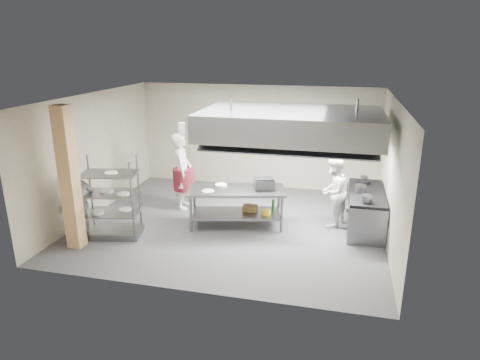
% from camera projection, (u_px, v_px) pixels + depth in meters
% --- Properties ---
extents(floor, '(7.00, 7.00, 0.00)m').
position_uv_depth(floor, '(231.00, 224.00, 10.24)').
color(floor, '#313133').
rests_on(floor, ground).
extents(ceiling, '(7.00, 7.00, 0.00)m').
position_uv_depth(ceiling, '(231.00, 97.00, 9.32)').
color(ceiling, silver).
rests_on(ceiling, wall_back).
extents(wall_back, '(7.00, 0.00, 7.00)m').
position_uv_depth(wall_back, '(257.00, 137.00, 12.56)').
color(wall_back, gray).
rests_on(wall_back, ground).
extents(wall_left, '(0.00, 6.00, 6.00)m').
position_uv_depth(wall_left, '(94.00, 155.00, 10.56)').
color(wall_left, gray).
rests_on(wall_left, ground).
extents(wall_right, '(0.00, 6.00, 6.00)m').
position_uv_depth(wall_right, '(392.00, 174.00, 9.00)').
color(wall_right, gray).
rests_on(wall_right, ground).
extents(column, '(0.30, 0.30, 3.00)m').
position_uv_depth(column, '(69.00, 179.00, 8.67)').
color(column, tan).
rests_on(column, floor).
extents(exhaust_hood, '(4.00, 2.50, 0.60)m').
position_uv_depth(exhaust_hood, '(291.00, 124.00, 9.59)').
color(exhaust_hood, gray).
rests_on(exhaust_hood, ceiling).
extents(hood_strip_a, '(1.60, 0.12, 0.04)m').
position_uv_depth(hood_strip_a, '(252.00, 136.00, 9.89)').
color(hood_strip_a, white).
rests_on(hood_strip_a, exhaust_hood).
extents(hood_strip_b, '(1.60, 0.12, 0.04)m').
position_uv_depth(hood_strip_b, '(331.00, 140.00, 9.48)').
color(hood_strip_b, white).
rests_on(hood_strip_b, exhaust_hood).
extents(wall_shelf, '(1.50, 0.28, 0.04)m').
position_uv_depth(wall_shelf, '(319.00, 141.00, 12.01)').
color(wall_shelf, gray).
rests_on(wall_shelf, wall_back).
extents(island, '(2.37, 1.41, 0.91)m').
position_uv_depth(island, '(236.00, 207.00, 10.03)').
color(island, gray).
rests_on(island, floor).
extents(island_worktop, '(2.37, 1.41, 0.06)m').
position_uv_depth(island_worktop, '(236.00, 190.00, 9.90)').
color(island_worktop, gray).
rests_on(island_worktop, island).
extents(island_undershelf, '(2.17, 1.28, 0.04)m').
position_uv_depth(island_undershelf, '(236.00, 213.00, 10.07)').
color(island_undershelf, slate).
rests_on(island_undershelf, island).
extents(pass_rack, '(1.32, 0.93, 1.79)m').
position_uv_depth(pass_rack, '(111.00, 198.00, 9.37)').
color(pass_rack, slate).
rests_on(pass_rack, floor).
extents(cooking_range, '(0.80, 2.00, 0.84)m').
position_uv_depth(cooking_range, '(365.00, 211.00, 9.89)').
color(cooking_range, gray).
rests_on(cooking_range, floor).
extents(range_top, '(0.78, 1.96, 0.06)m').
position_uv_depth(range_top, '(367.00, 193.00, 9.75)').
color(range_top, black).
rests_on(range_top, cooking_range).
extents(chef_head, '(0.65, 0.82, 1.98)m').
position_uv_depth(chef_head, '(182.00, 171.00, 10.99)').
color(chef_head, white).
rests_on(chef_head, floor).
extents(chef_line, '(0.88, 0.98, 1.67)m').
position_uv_depth(chef_line, '(333.00, 192.00, 9.91)').
color(chef_line, silver).
rests_on(chef_line, floor).
extents(chef_plating, '(0.71, 1.06, 1.67)m').
position_uv_depth(chef_plating, '(79.00, 203.00, 9.22)').
color(chef_plating, white).
rests_on(chef_plating, floor).
extents(griddle, '(0.55, 0.49, 0.22)m').
position_uv_depth(griddle, '(264.00, 184.00, 9.90)').
color(griddle, slate).
rests_on(griddle, island_worktop).
extents(wicker_basket, '(0.33, 0.23, 0.14)m').
position_uv_depth(wicker_basket, '(250.00, 208.00, 10.15)').
color(wicker_basket, olive).
rests_on(wicker_basket, island_undershelf).
extents(stockpot, '(0.25, 0.25, 0.17)m').
position_uv_depth(stockpot, '(361.00, 189.00, 9.67)').
color(stockpot, gray).
rests_on(stockpot, range_top).
extents(plate_stack, '(0.28, 0.28, 0.05)m').
position_uv_depth(plate_stack, '(112.00, 211.00, 9.47)').
color(plate_stack, silver).
rests_on(plate_stack, pass_rack).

